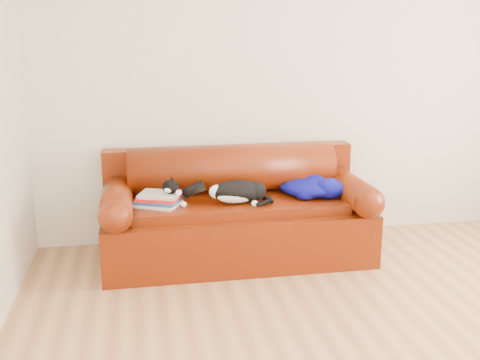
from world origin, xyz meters
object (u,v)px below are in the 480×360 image
Objects in this scene: sofa_base at (237,229)px; blanket at (311,187)px; book_stack at (159,199)px; cat at (237,192)px.

sofa_base is 3.97× the size of blanket.
book_stack is 0.75× the size of blanket.
blanket is (0.62, 0.10, -0.02)m from cat.
sofa_base is at bearing 178.18° from blanket.
book_stack is at bearing -174.09° from cat.
cat is 0.63m from blanket.
sofa_base is 0.37m from cat.
blanket reaches higher than sofa_base.
book_stack is 1.22m from blanket.
cat reaches higher than blanket.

